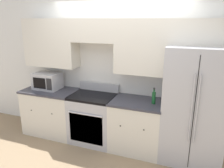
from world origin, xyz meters
The scene contains 8 objects.
ground_plane centered at (0.00, 0.00, 0.00)m, with size 12.00×12.00×0.00m, color #937A5B.
wall_back centered at (0.02, 0.58, 1.51)m, with size 8.00×0.39×2.60m.
lower_cabinets_left centered at (-1.27, 0.31, 0.45)m, with size 1.04×0.64×0.89m.
lower_cabinets_right centered at (0.45, 0.31, 0.45)m, with size 0.87×0.64×0.89m.
oven_range centered at (-0.37, 0.31, 0.45)m, with size 0.79×0.65×1.05m.
refrigerator centered at (1.32, 0.36, 0.91)m, with size 0.90×0.76×1.83m.
microwave centered at (-1.35, 0.36, 1.05)m, with size 0.49×0.37×0.31m.
bottle centered at (0.71, 0.30, 0.99)m, with size 0.06×0.06×0.26m.
Camera 1 is at (1.24, -2.99, 2.19)m, focal length 35.00 mm.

